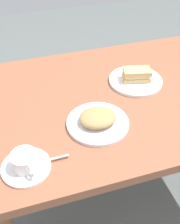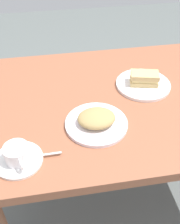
% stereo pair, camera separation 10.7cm
% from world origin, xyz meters
% --- Properties ---
extents(ground_plane, '(6.00, 6.00, 0.00)m').
position_xyz_m(ground_plane, '(0.00, 0.00, 0.00)').
color(ground_plane, '#5C6361').
extents(dining_table, '(1.27, 0.83, 0.76)m').
position_xyz_m(dining_table, '(0.00, 0.00, 0.67)').
color(dining_table, '#93553B').
rests_on(dining_table, ground_plane).
extents(sandwich_plate, '(0.24, 0.24, 0.01)m').
position_xyz_m(sandwich_plate, '(-0.08, -0.06, 0.76)').
color(sandwich_plate, white).
rests_on(sandwich_plate, dining_table).
extents(sandwich_front, '(0.13, 0.09, 0.05)m').
position_xyz_m(sandwich_front, '(-0.09, -0.06, 0.80)').
color(sandwich_front, tan).
rests_on(sandwich_front, sandwich_plate).
extents(coffee_saucer, '(0.16, 0.16, 0.01)m').
position_xyz_m(coffee_saucer, '(0.45, 0.28, 0.76)').
color(coffee_saucer, white).
rests_on(coffee_saucer, dining_table).
extents(coffee_cup, '(0.08, 0.11, 0.06)m').
position_xyz_m(coffee_cup, '(0.45, 0.28, 0.80)').
color(coffee_cup, white).
rests_on(coffee_cup, coffee_saucer).
extents(spoon, '(0.10, 0.02, 0.01)m').
position_xyz_m(spoon, '(0.38, 0.27, 0.77)').
color(spoon, silver).
rests_on(spoon, coffee_saucer).
extents(side_plate, '(0.24, 0.24, 0.01)m').
position_xyz_m(side_plate, '(0.17, 0.15, 0.76)').
color(side_plate, white).
rests_on(side_plate, dining_table).
extents(side_food_pile, '(0.14, 0.12, 0.04)m').
position_xyz_m(side_food_pile, '(0.17, 0.15, 0.79)').
color(side_food_pile, tan).
rests_on(side_food_pile, side_plate).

